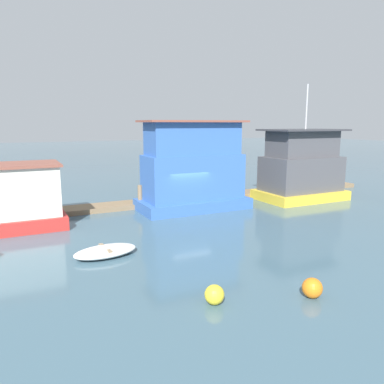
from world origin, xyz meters
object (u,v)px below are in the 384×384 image
Objects in this scene: houseboat_blue at (193,170)px; mooring_post_centre at (140,198)px; houseboat_yellow at (301,169)px; buoy_orange at (312,288)px; mooring_post_far_left at (221,191)px; dinghy_white at (106,251)px; buoy_yellow at (214,295)px.

mooring_post_centre is at bearing 161.26° from houseboat_blue.
houseboat_yellow is 5.06× the size of mooring_post_centre.
houseboat_yellow is at bearing -4.09° from houseboat_blue.
houseboat_blue is 10.85× the size of buoy_orange.
buoy_orange is at bearing -130.66° from houseboat_yellow.
houseboat_yellow reaches higher than houseboat_blue.
houseboat_blue is at bearing -18.74° from mooring_post_centre.
mooring_post_far_left is 0.93× the size of mooring_post_centre.
houseboat_yellow reaches higher than mooring_post_far_left.
houseboat_blue is 4.65× the size of mooring_post_far_left.
buoy_orange is at bearing -99.65° from houseboat_blue.
buoy_orange reaches higher than dinghy_white.
houseboat_yellow is at bearing -16.44° from mooring_post_far_left.
mooring_post_far_left is 2.46× the size of buoy_yellow.
mooring_post_centre is at bearing 81.33° from buoy_yellow.
mooring_post_centre is (-3.16, 1.07, -1.73)m from houseboat_blue.
houseboat_blue reaches higher than dinghy_white.
houseboat_yellow is 13.33× the size of buoy_yellow.
mooring_post_far_left is 5.82m from mooring_post_centre.
houseboat_yellow is at bearing 20.11° from dinghy_white.
houseboat_blue is 3.38m from mooring_post_far_left.
buoy_orange reaches higher than buoy_yellow.
dinghy_white is 8.21m from buoy_orange.
houseboat_blue is 11.45× the size of buoy_yellow.
houseboat_yellow reaches higher than buoy_orange.
houseboat_yellow is 6.07m from mooring_post_far_left.
mooring_post_far_left is 15.09m from buoy_yellow.
dinghy_white is (-15.40, -5.64, -2.02)m from houseboat_yellow.
buoy_yellow is (-7.79, -12.91, -0.44)m from mooring_post_far_left.
mooring_post_far_left is at bearing 21.92° from houseboat_blue.
dinghy_white is 8.31m from mooring_post_centre.
mooring_post_centre reaches higher than mooring_post_far_left.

